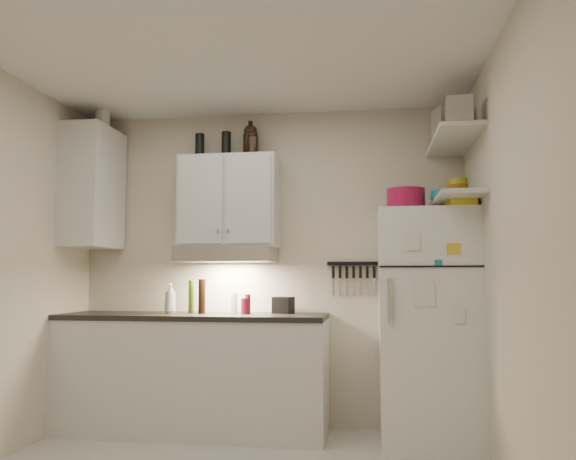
# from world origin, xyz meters

# --- Properties ---
(ceiling) EXTENTS (3.20, 3.00, 0.02)m
(ceiling) POSITION_xyz_m (0.00, 0.00, 2.61)
(ceiling) COLOR silver
(ceiling) RESTS_ON ground
(back_wall) EXTENTS (3.20, 0.02, 2.60)m
(back_wall) POSITION_xyz_m (0.00, 1.51, 1.30)
(back_wall) COLOR beige
(back_wall) RESTS_ON ground
(right_wall) EXTENTS (0.02, 3.00, 2.60)m
(right_wall) POSITION_xyz_m (1.61, 0.00, 1.30)
(right_wall) COLOR beige
(right_wall) RESTS_ON ground
(base_cabinet) EXTENTS (2.10, 0.60, 0.88)m
(base_cabinet) POSITION_xyz_m (-0.55, 1.20, 0.44)
(base_cabinet) COLOR silver
(base_cabinet) RESTS_ON floor
(countertop) EXTENTS (2.10, 0.62, 0.04)m
(countertop) POSITION_xyz_m (-0.55, 1.20, 0.90)
(countertop) COLOR black
(countertop) RESTS_ON base_cabinet
(upper_cabinet) EXTENTS (0.80, 0.33, 0.75)m
(upper_cabinet) POSITION_xyz_m (-0.30, 1.33, 1.83)
(upper_cabinet) COLOR silver
(upper_cabinet) RESTS_ON back_wall
(side_cabinet) EXTENTS (0.33, 0.55, 1.00)m
(side_cabinet) POSITION_xyz_m (-1.44, 1.20, 1.95)
(side_cabinet) COLOR silver
(side_cabinet) RESTS_ON left_wall
(range_hood) EXTENTS (0.76, 0.46, 0.12)m
(range_hood) POSITION_xyz_m (-0.30, 1.27, 1.39)
(range_hood) COLOR silver
(range_hood) RESTS_ON back_wall
(fridge) EXTENTS (0.70, 0.68, 1.70)m
(fridge) POSITION_xyz_m (1.25, 1.16, 0.85)
(fridge) COLOR white
(fridge) RESTS_ON floor
(shelf_hi) EXTENTS (0.30, 0.95, 0.03)m
(shelf_hi) POSITION_xyz_m (1.45, 1.02, 2.20)
(shelf_hi) COLOR silver
(shelf_hi) RESTS_ON right_wall
(shelf_lo) EXTENTS (0.30, 0.95, 0.03)m
(shelf_lo) POSITION_xyz_m (1.45, 1.02, 1.76)
(shelf_lo) COLOR silver
(shelf_lo) RESTS_ON right_wall
(knife_strip) EXTENTS (0.42, 0.02, 0.03)m
(knife_strip) POSITION_xyz_m (0.70, 1.49, 1.32)
(knife_strip) COLOR black
(knife_strip) RESTS_ON back_wall
(dutch_oven) EXTENTS (0.38, 0.38, 0.17)m
(dutch_oven) POSITION_xyz_m (1.11, 1.12, 1.78)
(dutch_oven) COLOR maroon
(dutch_oven) RESTS_ON fridge
(book_stack) EXTENTS (0.20, 0.24, 0.08)m
(book_stack) POSITION_xyz_m (1.48, 0.94, 1.74)
(book_stack) COLOR gold
(book_stack) RESTS_ON fridge
(spice_jar) EXTENTS (0.08, 0.08, 0.11)m
(spice_jar) POSITION_xyz_m (1.34, 1.16, 1.76)
(spice_jar) COLOR silver
(spice_jar) RESTS_ON fridge
(stock_pot) EXTENTS (0.40, 0.40, 0.23)m
(stock_pot) POSITION_xyz_m (1.50, 1.36, 2.33)
(stock_pot) COLOR silver
(stock_pot) RESTS_ON shelf_hi
(tin_a) EXTENTS (0.25, 0.23, 0.21)m
(tin_a) POSITION_xyz_m (1.42, 0.97, 2.32)
(tin_a) COLOR #AAAAAD
(tin_a) RESTS_ON shelf_hi
(tin_b) EXTENTS (0.18, 0.18, 0.17)m
(tin_b) POSITION_xyz_m (1.43, 0.63, 2.30)
(tin_b) COLOR #AAAAAD
(tin_b) RESTS_ON shelf_hi
(bowl_teal) EXTENTS (0.25, 0.25, 0.10)m
(bowl_teal) POSITION_xyz_m (1.50, 1.36, 1.82)
(bowl_teal) COLOR #17777F
(bowl_teal) RESTS_ON shelf_lo
(bowl_orange) EXTENTS (0.20, 0.20, 0.06)m
(bowl_orange) POSITION_xyz_m (1.54, 1.43, 1.90)
(bowl_orange) COLOR #BB6C11
(bowl_orange) RESTS_ON bowl_teal
(bowl_yellow) EXTENTS (0.15, 0.15, 0.05)m
(bowl_yellow) POSITION_xyz_m (1.54, 1.43, 1.96)
(bowl_yellow) COLOR #BDCB23
(bowl_yellow) RESTS_ON bowl_orange
(plates) EXTENTS (0.26, 0.26, 0.06)m
(plates) POSITION_xyz_m (1.40, 1.04, 1.80)
(plates) COLOR #17777F
(plates) RESTS_ON shelf_lo
(growler_a) EXTENTS (0.16, 0.16, 0.30)m
(growler_a) POSITION_xyz_m (-0.14, 1.41, 2.35)
(growler_a) COLOR black
(growler_a) RESTS_ON upper_cabinet
(growler_b) EXTENTS (0.10, 0.10, 0.22)m
(growler_b) POSITION_xyz_m (-0.10, 1.31, 2.31)
(growler_b) COLOR black
(growler_b) RESTS_ON upper_cabinet
(thermos_a) EXTENTS (0.09, 0.09, 0.23)m
(thermos_a) POSITION_xyz_m (-0.35, 1.38, 2.31)
(thermos_a) COLOR black
(thermos_a) RESTS_ON upper_cabinet
(thermos_b) EXTENTS (0.09, 0.09, 0.22)m
(thermos_b) POSITION_xyz_m (-0.58, 1.39, 2.31)
(thermos_b) COLOR black
(thermos_b) RESTS_ON upper_cabinet
(side_jar) EXTENTS (0.15, 0.15, 0.16)m
(side_jar) POSITION_xyz_m (-1.37, 1.21, 2.53)
(side_jar) COLOR silver
(side_jar) RESTS_ON side_cabinet
(soap_bottle) EXTENTS (0.10, 0.10, 0.27)m
(soap_bottle) POSITION_xyz_m (-0.76, 1.24, 1.05)
(soap_bottle) COLOR silver
(soap_bottle) RESTS_ON countertop
(pepper_mill) EXTENTS (0.06, 0.06, 0.16)m
(pepper_mill) POSITION_xyz_m (-0.12, 1.24, 1.00)
(pepper_mill) COLOR #592C1A
(pepper_mill) RESTS_ON countertop
(oil_bottle) EXTENTS (0.07, 0.07, 0.26)m
(oil_bottle) POSITION_xyz_m (-0.59, 1.27, 1.05)
(oil_bottle) COLOR #3D5916
(oil_bottle) RESTS_ON countertop
(vinegar_bottle) EXTENTS (0.06, 0.06, 0.27)m
(vinegar_bottle) POSITION_xyz_m (-0.49, 1.21, 1.06)
(vinegar_bottle) COLOR black
(vinegar_bottle) RESTS_ON countertop
(clear_bottle) EXTENTS (0.06, 0.06, 0.16)m
(clear_bottle) POSITION_xyz_m (-0.25, 1.30, 1.00)
(clear_bottle) COLOR silver
(clear_bottle) RESTS_ON countertop
(red_jar) EXTENTS (0.08, 0.08, 0.12)m
(red_jar) POSITION_xyz_m (-0.14, 1.22, 0.98)
(red_jar) COLOR maroon
(red_jar) RESTS_ON countertop
(caddy) EXTENTS (0.18, 0.16, 0.13)m
(caddy) POSITION_xyz_m (0.15, 1.34, 0.99)
(caddy) COLOR black
(caddy) RESTS_ON countertop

